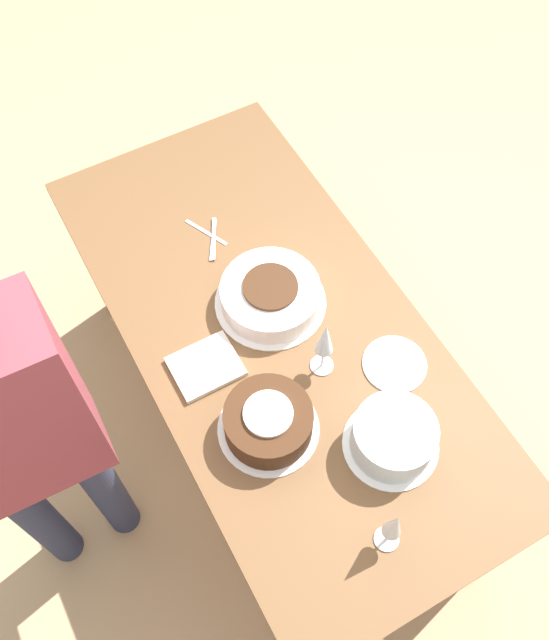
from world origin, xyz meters
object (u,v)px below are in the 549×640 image
Objects in this scene: wine_glass_near at (325,340)px; cake_back_decorated at (393,437)px; wine_glass_far at (394,526)px; person_cutting at (15,437)px; cake_center_white at (270,295)px; cake_front_chocolate at (268,422)px.

cake_back_decorated is at bearing 7.44° from wine_glass_near.
wine_glass_near is 1.13× the size of wine_glass_far.
wine_glass_near reaches higher than cake_back_decorated.
person_cutting is at bearing -131.42° from wine_glass_far.
wine_glass_near is at bearing 5.69° from cake_center_white.
person_cutting is (-0.43, -0.87, 0.13)m from cake_back_decorated.
cake_center_white is 1.66× the size of wine_glass_far.
cake_front_chocolate is at bearing -163.74° from wine_glass_far.
person_cutting is (-0.64, -0.72, 0.06)m from wine_glass_far.
wine_glass_far reaches higher than cake_back_decorated.
cake_front_chocolate is 0.65m from person_cutting.
wine_glass_far is (0.78, -0.09, 0.09)m from cake_center_white.
cake_center_white is 0.57m from cake_back_decorated.
cake_back_decorated is (0.57, 0.07, 0.02)m from cake_center_white.
wine_glass_far reaches higher than cake_front_chocolate.
wine_glass_near is at bearing 112.80° from cake_front_chocolate.
wine_glass_near is (0.27, 0.03, 0.12)m from cake_center_white.
cake_center_white is at bearing 173.73° from wine_glass_far.
wine_glass_near reaches higher than cake_center_white.
wine_glass_far is at bearing -12.32° from wine_glass_near.
cake_center_white is 1.29× the size of cake_back_decorated.
cake_center_white is 1.21× the size of cake_front_chocolate.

